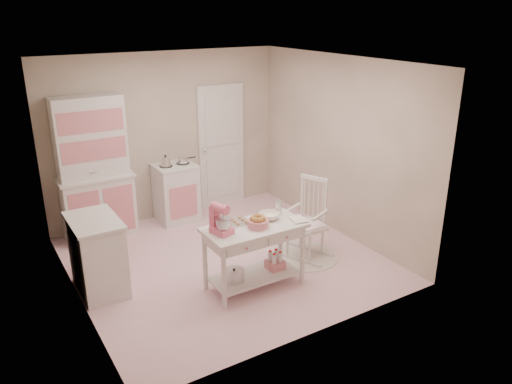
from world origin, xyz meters
TOP-DOWN VIEW (x-y plane):
  - room_shell at (0.00, 0.00)m, footprint 3.84×3.84m
  - door at (0.95, 1.87)m, footprint 0.82×0.05m
  - hutch at (-1.21, 1.66)m, footprint 1.06×0.50m
  - stove at (-0.01, 1.61)m, footprint 0.62×0.57m
  - base_cabinet at (-1.63, 0.13)m, footprint 0.54×0.84m
  - lace_rug at (0.98, -0.47)m, footprint 0.92×0.92m
  - rocking_chair at (0.98, -0.47)m, footprint 0.73×0.85m
  - work_table at (-0.01, -0.77)m, footprint 1.20×0.60m
  - stand_mixer at (-0.43, -0.75)m, footprint 0.27×0.32m
  - cookie_tray at (-0.16, -0.59)m, footprint 0.34×0.24m
  - bread_basket at (0.01, -0.82)m, footprint 0.25×0.25m
  - mixing_bowl at (0.25, -0.69)m, footprint 0.25×0.25m
  - metal_pitcher at (0.43, -0.61)m, footprint 0.10×0.10m
  - recipe_book at (0.44, -0.89)m, footprint 0.20×0.25m

SIDE VIEW (x-z plane):
  - lace_rug at x=0.98m, z-range 0.00..0.01m
  - work_table at x=-0.01m, z-range 0.00..0.80m
  - stove at x=-0.01m, z-range 0.00..0.92m
  - base_cabinet at x=-1.63m, z-range 0.00..0.92m
  - rocking_chair at x=0.98m, z-range 0.00..1.10m
  - cookie_tray at x=-0.16m, z-range 0.80..0.82m
  - recipe_book at x=0.44m, z-range 0.80..0.82m
  - mixing_bowl at x=0.25m, z-range 0.80..0.88m
  - bread_basket at x=0.01m, z-range 0.80..0.89m
  - metal_pitcher at x=0.43m, z-range 0.80..0.97m
  - stand_mixer at x=-0.43m, z-range 0.80..1.14m
  - door at x=0.95m, z-range 0.00..2.04m
  - hutch at x=-1.21m, z-range 0.00..2.08m
  - room_shell at x=0.00m, z-range 0.34..2.96m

